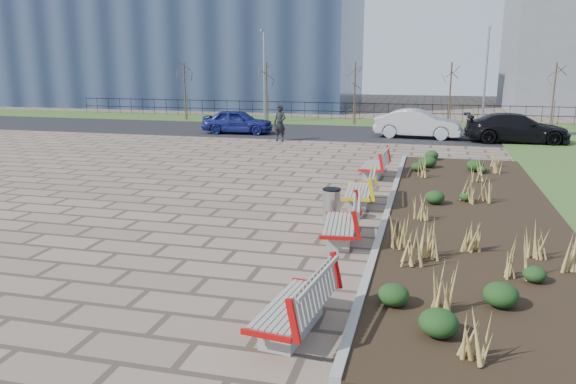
% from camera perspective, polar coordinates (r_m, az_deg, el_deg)
% --- Properties ---
extents(ground, '(120.00, 120.00, 0.00)m').
position_cam_1_polar(ground, '(12.39, -10.28, -6.77)').
color(ground, '#766251').
rests_on(ground, ground).
extents(planting_bed, '(4.50, 18.00, 0.10)m').
position_cam_1_polar(planting_bed, '(16.14, 18.42, -2.31)').
color(planting_bed, black).
rests_on(planting_bed, ground).
extents(planting_curb, '(0.16, 18.00, 0.15)m').
position_cam_1_polar(planting_curb, '(16.12, 10.15, -1.76)').
color(planting_curb, gray).
rests_on(planting_curb, ground).
extents(grass_verge_far, '(80.00, 5.00, 0.04)m').
position_cam_1_polar(grass_verge_far, '(39.08, 7.00, 7.08)').
color(grass_verge_far, '#33511E').
rests_on(grass_verge_far, ground).
extents(road, '(80.00, 7.00, 0.02)m').
position_cam_1_polar(road, '(33.18, 5.64, 5.99)').
color(road, black).
rests_on(road, ground).
extents(bench_a, '(1.16, 2.20, 1.00)m').
position_cam_1_polar(bench_a, '(8.97, 0.43, -11.12)').
color(bench_a, '#B20B0C').
rests_on(bench_a, ground).
extents(bench_b, '(1.13, 2.19, 1.00)m').
position_cam_1_polar(bench_b, '(13.25, 5.26, -3.00)').
color(bench_b, '#AA0C0B').
rests_on(bench_b, ground).
extents(bench_c, '(1.02, 2.15, 1.00)m').
position_cam_1_polar(bench_c, '(16.62, 7.19, 0.32)').
color(bench_c, yellow).
rests_on(bench_c, ground).
extents(bench_d, '(0.99, 2.14, 1.00)m').
position_cam_1_polar(bench_d, '(20.77, 8.69, 2.88)').
color(bench_d, red).
rests_on(bench_d, ground).
extents(litter_bin, '(0.47, 0.47, 0.87)m').
position_cam_1_polar(litter_bin, '(14.96, 4.45, -1.34)').
color(litter_bin, '#B2B2B7').
rests_on(litter_bin, ground).
extents(pedestrian, '(0.78, 0.61, 1.89)m').
position_cam_1_polar(pedestrian, '(29.63, -0.83, 7.00)').
color(pedestrian, black).
rests_on(pedestrian, ground).
extents(car_blue, '(4.14, 1.88, 1.38)m').
position_cam_1_polar(car_blue, '(32.82, -5.13, 7.15)').
color(car_blue, navy).
rests_on(car_blue, road).
extents(car_silver, '(4.77, 2.04, 1.53)m').
position_cam_1_polar(car_silver, '(31.63, 13.06, 6.77)').
color(car_silver, '#A6A9AD').
rests_on(car_silver, road).
extents(car_black, '(5.25, 2.35, 1.50)m').
position_cam_1_polar(car_black, '(31.33, 22.20, 6.04)').
color(car_black, black).
rests_on(car_black, road).
extents(tree_a, '(1.40, 1.40, 4.00)m').
position_cam_1_polar(tree_a, '(40.79, -10.43, 10.06)').
color(tree_a, '#4C3D2D').
rests_on(tree_a, grass_verge_far).
extents(tree_b, '(1.40, 1.40, 4.00)m').
position_cam_1_polar(tree_b, '(38.69, -2.20, 10.10)').
color(tree_b, '#4C3D2D').
rests_on(tree_b, grass_verge_far).
extents(tree_c, '(1.40, 1.40, 4.00)m').
position_cam_1_polar(tree_c, '(37.43, 6.78, 9.91)').
color(tree_c, '#4C3D2D').
rests_on(tree_c, grass_verge_far).
extents(tree_d, '(1.40, 1.40, 4.00)m').
position_cam_1_polar(tree_d, '(37.12, 16.12, 9.46)').
color(tree_d, '#4C3D2D').
rests_on(tree_d, grass_verge_far).
extents(tree_e, '(1.40, 1.40, 4.00)m').
position_cam_1_polar(tree_e, '(37.77, 25.35, 8.77)').
color(tree_e, '#4C3D2D').
rests_on(tree_e, grass_verge_far).
extents(lamp_west, '(0.24, 0.60, 6.00)m').
position_cam_1_polar(lamp_west, '(38.17, -2.43, 11.56)').
color(lamp_west, gray).
rests_on(lamp_west, grass_verge_far).
extents(lamp_east, '(0.24, 0.60, 6.00)m').
position_cam_1_polar(lamp_east, '(36.69, 19.42, 10.76)').
color(lamp_east, gray).
rests_on(lamp_east, grass_verge_far).
extents(railing_fence, '(44.00, 0.10, 1.20)m').
position_cam_1_polar(railing_fence, '(40.50, 7.30, 8.17)').
color(railing_fence, black).
rests_on(railing_fence, grass_verge_far).
extents(building_glass, '(40.00, 14.00, 15.00)m').
position_cam_1_polar(building_glass, '(57.37, -14.32, 16.22)').
color(building_glass, '#192338').
rests_on(building_glass, ground).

